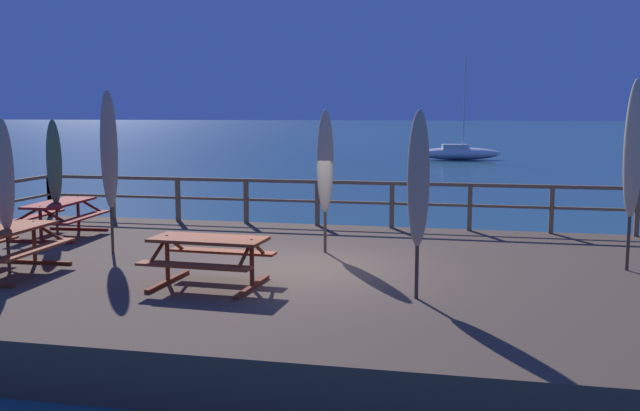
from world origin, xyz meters
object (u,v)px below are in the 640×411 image
object	(u,v)px
picnic_table_mid_centre	(209,251)
patio_umbrella_tall_back_right	(54,163)
patio_umbrella_short_back	(325,162)
patio_umbrella_tall_front	(418,180)
patio_umbrella_short_front	(634,150)
sailboat_distant	(459,153)
picnic_table_mid_left	(60,211)
patio_umbrella_tall_mid_right	(4,175)
patio_umbrella_tall_back_left	(109,150)
picnic_table_front_left	(5,241)

from	to	relation	value
picnic_table_mid_centre	patio_umbrella_tall_back_right	world-z (taller)	patio_umbrella_tall_back_right
patio_umbrella_short_back	patio_umbrella_tall_front	bearing A→B (deg)	-57.01
patio_umbrella_short_front	sailboat_distant	size ratio (longest dim) A/B	0.42
picnic_table_mid_left	patio_umbrella_short_front	world-z (taller)	patio_umbrella_short_front
patio_umbrella_tall_back_right	patio_umbrella_short_front	size ratio (longest dim) A/B	0.78
patio_umbrella_tall_mid_right	sailboat_distant	distance (m)	42.52
picnic_table_mid_left	patio_umbrella_tall_mid_right	size ratio (longest dim) A/B	0.79
patio_umbrella_tall_front	patio_umbrella_tall_back_left	distance (m)	6.34
patio_umbrella_tall_front	patio_umbrella_short_front	xyz separation A→B (m)	(3.39, 2.63, 0.33)
patio_umbrella_tall_back_left	patio_umbrella_short_front	size ratio (longest dim) A/B	0.96
patio_umbrella_tall_mid_right	patio_umbrella_short_front	distance (m)	10.51
picnic_table_mid_centre	patio_umbrella_short_back	world-z (taller)	patio_umbrella_short_back
picnic_table_front_left	patio_umbrella_short_front	bearing A→B (deg)	13.78
patio_umbrella_short_front	sailboat_distant	distance (m)	39.73
picnic_table_mid_left	picnic_table_front_left	world-z (taller)	same
picnic_table_mid_left	patio_umbrella_tall_back_right	bearing A→B (deg)	-121.85
patio_umbrella_tall_mid_right	patio_umbrella_short_front	xyz separation A→B (m)	(10.21, 2.48, 0.41)
picnic_table_mid_centre	picnic_table_mid_left	bearing A→B (deg)	143.71
picnic_table_mid_centre	patio_umbrella_tall_back_right	size ratio (longest dim) A/B	0.72
patio_umbrella_tall_back_right	patio_umbrella_tall_mid_right	xyz separation A→B (m)	(1.24, -3.37, 0.04)
picnic_table_mid_centre	patio_umbrella_tall_back_right	xyz separation A→B (m)	(-4.84, 3.45, 1.07)
patio_umbrella_tall_front	patio_umbrella_tall_back_right	size ratio (longest dim) A/B	1.07
picnic_table_mid_left	patio_umbrella_tall_back_right	xyz separation A→B (m)	(-0.04, -0.07, 1.06)
sailboat_distant	patio_umbrella_tall_back_left	bearing A→B (deg)	-98.16
patio_umbrella_short_front	patio_umbrella_tall_mid_right	bearing A→B (deg)	-166.37
patio_umbrella_short_back	patio_umbrella_tall_back_right	bearing A→B (deg)	175.87
patio_umbrella_short_back	patio_umbrella_tall_back_left	bearing A→B (deg)	-166.15
patio_umbrella_tall_mid_right	sailboat_distant	xyz separation A→B (m)	(6.58, 41.97, -1.86)
patio_umbrella_tall_back_right	sailboat_distant	world-z (taller)	sailboat_distant
patio_umbrella_tall_front	picnic_table_front_left	bearing A→B (deg)	179.03
patio_umbrella_short_back	patio_umbrella_short_front	xyz separation A→B (m)	(5.39, -0.46, 0.32)
patio_umbrella_tall_back_right	sailboat_distant	bearing A→B (deg)	78.54
sailboat_distant	picnic_table_mid_centre	bearing A→B (deg)	-94.06
patio_umbrella_tall_back_left	patio_umbrella_short_back	bearing A→B (deg)	13.85
picnic_table_front_left	patio_umbrella_tall_mid_right	world-z (taller)	patio_umbrella_tall_mid_right
patio_umbrella_tall_back_right	sailboat_distant	size ratio (longest dim) A/B	0.33
picnic_table_mid_left	picnic_table_front_left	size ratio (longest dim) A/B	1.00
picnic_table_mid_centre	patio_umbrella_tall_back_right	distance (m)	6.04
patio_umbrella_tall_mid_right	sailboat_distant	world-z (taller)	sailboat_distant
patio_umbrella_tall_mid_right	patio_umbrella_tall_back_right	bearing A→B (deg)	110.28
picnic_table_mid_left	patio_umbrella_tall_mid_right	bearing A→B (deg)	-70.71
picnic_table_mid_left	patio_umbrella_tall_back_left	distance (m)	2.90
patio_umbrella_tall_front	patio_umbrella_tall_mid_right	world-z (taller)	patio_umbrella_tall_front
picnic_table_mid_left	sailboat_distant	world-z (taller)	sailboat_distant
sailboat_distant	picnic_table_mid_left	bearing A→B (deg)	-101.42
picnic_table_mid_left	sailboat_distant	size ratio (longest dim) A/B	0.27
picnic_table_front_left	patio_umbrella_short_back	distance (m)	5.80
picnic_table_mid_centre	patio_umbrella_tall_back_left	bearing A→B (deg)	143.48
patio_umbrella_tall_front	patio_umbrella_tall_back_left	bearing A→B (deg)	160.59
picnic_table_mid_centre	picnic_table_mid_left	size ratio (longest dim) A/B	0.89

